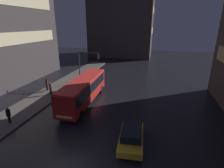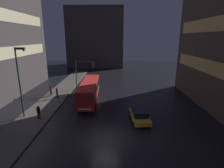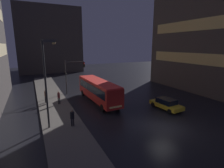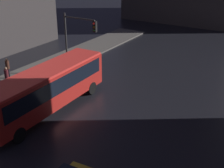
{
  "view_description": "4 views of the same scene",
  "coord_description": "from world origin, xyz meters",
  "views": [
    {
      "loc": [
        5.32,
        -8.13,
        9.4
      ],
      "look_at": [
        -0.28,
        13.78,
        1.62
      ],
      "focal_mm": 28.0,
      "sensor_mm": 36.0,
      "label": 1
    },
    {
      "loc": [
        0.94,
        -15.14,
        9.61
      ],
      "look_at": [
        0.48,
        11.22,
        2.59
      ],
      "focal_mm": 28.0,
      "sensor_mm": 36.0,
      "label": 2
    },
    {
      "loc": [
        -11.45,
        -12.37,
        8.05
      ],
      "look_at": [
        -0.18,
        11.72,
        2.13
      ],
      "focal_mm": 28.0,
      "sensor_mm": 36.0,
      "label": 3
    },
    {
      "loc": [
        11.21,
        -3.89,
        10.71
      ],
      "look_at": [
        0.59,
        13.19,
        1.88
      ],
      "focal_mm": 50.0,
      "sensor_mm": 36.0,
      "label": 4
    }
  ],
  "objects": [
    {
      "name": "pedestrian_mid",
      "position": [
        -9.9,
        12.86,
        1.21
      ],
      "size": [
        0.44,
        0.44,
        1.82
      ],
      "rotation": [
        0.0,
        0.0,
        5.14
      ],
      "color": "black",
      "rests_on": "sidewalk_left"
    },
    {
      "name": "bus_near",
      "position": [
        -2.97,
        10.38,
        1.93
      ],
      "size": [
        2.7,
        10.76,
        3.13
      ],
      "rotation": [
        0.0,
        0.0,
        3.17
      ],
      "color": "#AD1E19",
      "rests_on": "ground"
    },
    {
      "name": "pedestrian_far",
      "position": [
        -8.35,
        11.42,
        1.18
      ],
      "size": [
        0.46,
        0.46,
        1.78
      ],
      "rotation": [
        0.0,
        0.0,
        5.67
      ],
      "color": "black",
      "rests_on": "sidewalk_left"
    },
    {
      "name": "traffic_light_main",
      "position": [
        -5.1,
        16.62,
        3.83
      ],
      "size": [
        3.36,
        0.35,
        5.61
      ],
      "color": "#2D2D2D",
      "rests_on": "ground"
    }
  ]
}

